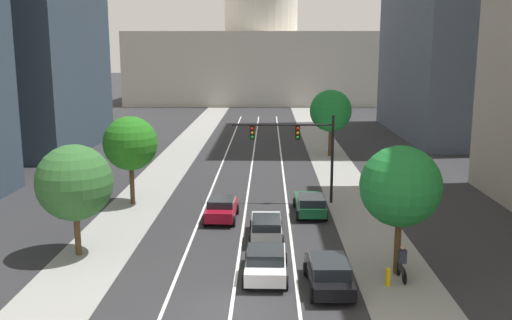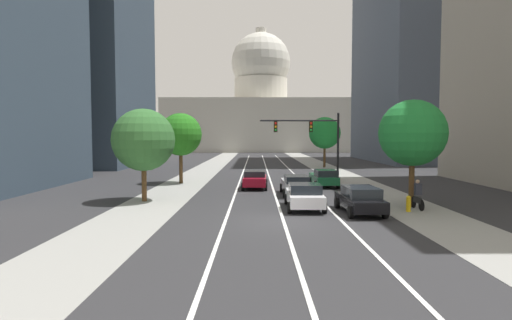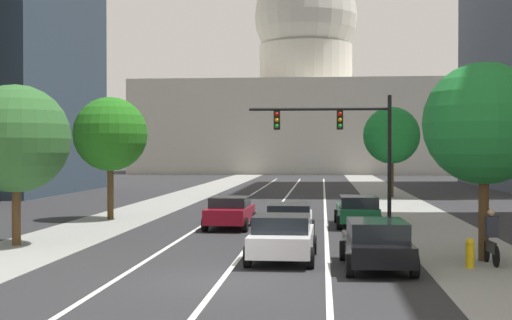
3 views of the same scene
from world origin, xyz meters
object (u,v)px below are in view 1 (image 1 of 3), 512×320
(traffic_signal_mast, at_px, (300,142))
(street_tree_mid_right, at_px, (400,187))
(fire_hydrant, at_px, (388,276))
(car_white, at_px, (266,262))
(street_tree_near_left, at_px, (74,183))
(car_green, at_px, (310,204))
(car_silver, at_px, (266,226))
(capitol_building, at_px, (261,48))
(cyclist, at_px, (402,263))
(car_crimson, at_px, (222,208))
(car_black, at_px, (329,273))
(street_tree_mid_left, at_px, (130,144))
(street_tree_far_right, at_px, (331,111))

(traffic_signal_mast, bearing_deg, street_tree_mid_right, -72.69)
(fire_hydrant, bearing_deg, street_tree_mid_right, 64.71)
(car_white, relative_size, street_tree_near_left, 0.73)
(car_green, distance_m, traffic_signal_mast, 4.76)
(car_silver, relative_size, car_green, 0.92)
(capitol_building, bearing_deg, traffic_signal_mast, -87.28)
(traffic_signal_mast, bearing_deg, car_green, -80.11)
(traffic_signal_mast, relative_size, cyclist, 4.16)
(car_crimson, bearing_deg, cyclist, -133.72)
(car_black, height_order, street_tree_mid_left, street_tree_mid_left)
(car_black, xyz_separation_m, cyclist, (3.57, 1.09, 0.08))
(car_white, bearing_deg, street_tree_mid_left, 36.94)
(car_green, height_order, street_tree_mid_left, street_tree_mid_left)
(capitol_building, relative_size, car_crimson, 12.81)
(car_green, relative_size, street_tree_far_right, 0.69)
(car_green, bearing_deg, fire_hydrant, -167.34)
(car_silver, distance_m, street_tree_near_left, 10.85)
(fire_hydrant, bearing_deg, cyclist, 42.38)
(car_crimson, distance_m, fire_hydrant, 13.34)
(street_tree_mid_right, bearing_deg, car_black, -151.39)
(street_tree_far_right, bearing_deg, cyclist, -89.96)
(traffic_signal_mast, bearing_deg, car_black, -87.97)
(capitol_building, bearing_deg, car_crimson, -90.98)
(street_tree_near_left, bearing_deg, car_silver, 15.09)
(car_white, bearing_deg, car_crimson, 17.97)
(car_silver, relative_size, street_tree_far_right, 0.64)
(capitol_building, bearing_deg, cyclist, -85.18)
(car_black, relative_size, cyclist, 2.64)
(street_tree_mid_right, xyz_separation_m, street_tree_near_left, (-16.41, 2.20, -0.42))
(car_crimson, xyz_separation_m, traffic_signal_mast, (5.23, 4.30, 3.63))
(cyclist, bearing_deg, car_crimson, 41.23)
(car_silver, distance_m, car_green, 5.81)
(capitol_building, height_order, car_silver, capitol_building)
(car_silver, height_order, fire_hydrant, car_silver)
(street_tree_far_right, bearing_deg, street_tree_mid_left, -130.20)
(street_tree_mid_left, bearing_deg, car_silver, -38.26)
(street_tree_far_right, bearing_deg, capitol_building, 97.30)
(car_black, relative_size, street_tree_near_left, 0.76)
(street_tree_far_right, bearing_deg, car_green, -99.47)
(street_tree_mid_right, bearing_deg, street_tree_far_right, 89.94)
(car_black, height_order, street_tree_mid_right, street_tree_mid_right)
(car_green, xyz_separation_m, traffic_signal_mast, (-0.53, 3.04, 3.63))
(car_green, relative_size, cyclist, 2.73)
(car_white, xyz_separation_m, street_tree_mid_left, (-9.49, 13.00, 3.58))
(car_crimson, relative_size, street_tree_mid_right, 0.64)
(street_tree_mid_left, distance_m, street_tree_far_right, 24.67)
(fire_hydrant, distance_m, cyclist, 1.13)
(street_tree_far_right, bearing_deg, fire_hydrant, -91.33)
(car_black, relative_size, street_tree_mid_left, 0.73)
(cyclist, bearing_deg, street_tree_near_left, 76.39)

